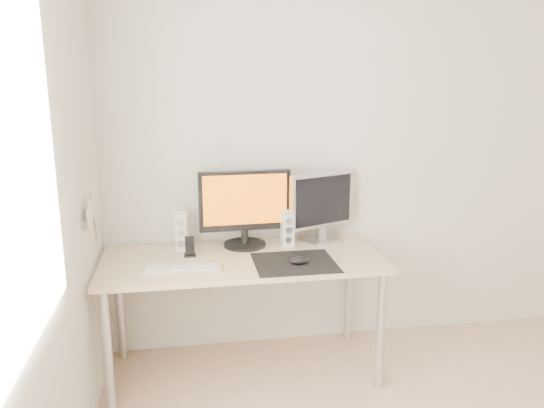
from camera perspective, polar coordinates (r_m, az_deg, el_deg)
wall_back at (r=3.51m, az=11.35°, el=5.30°), size 3.50×0.00×3.50m
wall_left at (r=1.65m, az=-27.05°, el=-5.23°), size 0.00×3.50×3.50m
mousepad at (r=2.96m, az=2.45°, el=-6.32°), size 0.45×0.40×0.00m
mouse at (r=2.93m, az=2.96°, el=-6.09°), size 0.11×0.06×0.04m
desk at (r=3.08m, az=-3.15°, el=-7.07°), size 1.60×0.70×0.73m
main_monitor at (r=3.18m, az=-2.95°, el=-0.18°), size 0.55×0.27×0.47m
second_monitor at (r=3.29m, az=5.36°, el=0.03°), size 0.43×0.23×0.43m
speaker_left at (r=3.19m, az=-9.75°, el=-2.95°), size 0.07×0.09×0.22m
speaker_right at (r=3.21m, az=1.66°, el=-2.65°), size 0.07×0.09×0.22m
keyboard at (r=2.90m, az=-9.49°, el=-6.80°), size 0.43×0.17×0.02m
phone_dock at (r=3.09m, az=-8.84°, el=-4.92°), size 0.07×0.06×0.12m
pennant at (r=2.85m, az=-18.86°, el=-1.18°), size 0.01×0.23×0.29m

